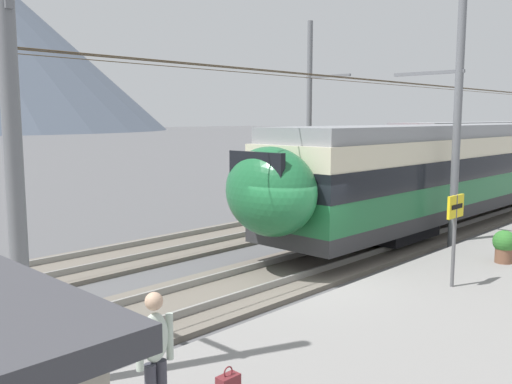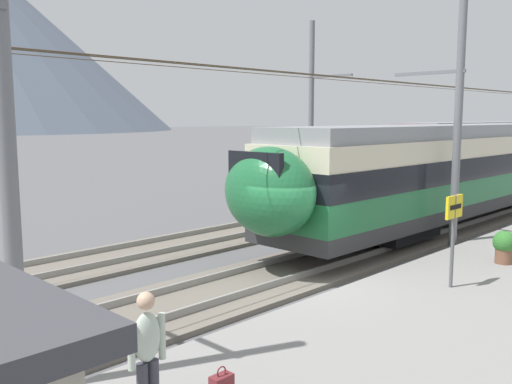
{
  "view_description": "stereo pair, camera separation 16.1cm",
  "coord_description": "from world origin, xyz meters",
  "px_view_note": "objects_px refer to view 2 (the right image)",
  "views": [
    {
      "loc": [
        -10.05,
        -7.91,
        4.09
      ],
      "look_at": [
        1.83,
        3.56,
        1.9
      ],
      "focal_mm": 39.03,
      "sensor_mm": 36.0,
      "label": 1
    },
    {
      "loc": [
        -9.94,
        -8.02,
        4.09
      ],
      "look_at": [
        1.83,
        3.56,
        1.9
      ],
      "focal_mm": 39.03,
      "sensor_mm": 36.0,
      "label": 2
    }
  ],
  "objects_px": {
    "catenary_mast_west": "(1,136)",
    "passenger_walking": "(147,352)",
    "catenary_mast_far_side": "(314,113)",
    "train_near_platform": "(486,163)",
    "platform_sign": "(454,220)",
    "catenary_mast_mid": "(453,122)",
    "train_far_track": "(510,146)",
    "potted_plant_platform_edge": "(504,245)"
  },
  "relations": [
    {
      "from": "train_far_track",
      "to": "catenary_mast_west",
      "type": "bearing_deg",
      "value": -169.76
    },
    {
      "from": "catenary_mast_west",
      "to": "passenger_walking",
      "type": "bearing_deg",
      "value": -70.99
    },
    {
      "from": "train_far_track",
      "to": "catenary_mast_west",
      "type": "height_order",
      "value": "catenary_mast_west"
    },
    {
      "from": "catenary_mast_west",
      "to": "platform_sign",
      "type": "xyz_separation_m",
      "value": [
        8.7,
        -2.22,
        -1.99
      ]
    },
    {
      "from": "passenger_walking",
      "to": "potted_plant_platform_edge",
      "type": "bearing_deg",
      "value": -0.68
    },
    {
      "from": "catenary_mast_west",
      "to": "platform_sign",
      "type": "height_order",
      "value": "catenary_mast_west"
    },
    {
      "from": "catenary_mast_far_side",
      "to": "potted_plant_platform_edge",
      "type": "bearing_deg",
      "value": -116.45
    },
    {
      "from": "train_near_platform",
      "to": "train_far_track",
      "type": "bearing_deg",
      "value": 16.88
    },
    {
      "from": "platform_sign",
      "to": "passenger_walking",
      "type": "distance_m",
      "value": 7.99
    },
    {
      "from": "catenary_mast_mid",
      "to": "platform_sign",
      "type": "height_order",
      "value": "catenary_mast_mid"
    },
    {
      "from": "platform_sign",
      "to": "catenary_mast_mid",
      "type": "bearing_deg",
      "value": 26.44
    },
    {
      "from": "platform_sign",
      "to": "potted_plant_platform_edge",
      "type": "xyz_separation_m",
      "value": [
        2.91,
        -0.05,
        -1.02
      ]
    },
    {
      "from": "platform_sign",
      "to": "potted_plant_platform_edge",
      "type": "relative_size",
      "value": 2.4
    },
    {
      "from": "train_far_track",
      "to": "catenary_mast_mid",
      "type": "xyz_separation_m",
      "value": [
        -22.18,
        -6.39,
        1.75
      ]
    },
    {
      "from": "train_near_platform",
      "to": "catenary_mast_far_side",
      "type": "distance_m",
      "value": 7.61
    },
    {
      "from": "catenary_mast_west",
      "to": "catenary_mast_far_side",
      "type": "distance_m",
      "value": 18.78
    },
    {
      "from": "catenary_mast_west",
      "to": "potted_plant_platform_edge",
      "type": "bearing_deg",
      "value": -11.06
    },
    {
      "from": "train_near_platform",
      "to": "potted_plant_platform_edge",
      "type": "bearing_deg",
      "value": -154.85
    },
    {
      "from": "train_near_platform",
      "to": "catenary_mast_far_side",
      "type": "height_order",
      "value": "catenary_mast_far_side"
    },
    {
      "from": "catenary_mast_mid",
      "to": "train_far_track",
      "type": "bearing_deg",
      "value": 16.06
    },
    {
      "from": "platform_sign",
      "to": "passenger_walking",
      "type": "height_order",
      "value": "platform_sign"
    },
    {
      "from": "train_near_platform",
      "to": "train_far_track",
      "type": "distance_m",
      "value": 15.65
    },
    {
      "from": "catenary_mast_west",
      "to": "catenary_mast_far_side",
      "type": "height_order",
      "value": "catenary_mast_far_side"
    },
    {
      "from": "catenary_mast_far_side",
      "to": "platform_sign",
      "type": "distance_m",
      "value": 13.5
    },
    {
      "from": "catenary_mast_west",
      "to": "catenary_mast_mid",
      "type": "distance_m",
      "value": 13.16
    },
    {
      "from": "potted_plant_platform_edge",
      "to": "catenary_mast_mid",
      "type": "bearing_deg",
      "value": 55.73
    },
    {
      "from": "train_far_track",
      "to": "potted_plant_platform_edge",
      "type": "height_order",
      "value": "train_far_track"
    },
    {
      "from": "catenary_mast_mid",
      "to": "catenary_mast_far_side",
      "type": "height_order",
      "value": "catenary_mast_far_side"
    },
    {
      "from": "train_near_platform",
      "to": "platform_sign",
      "type": "bearing_deg",
      "value": -160.82
    },
    {
      "from": "passenger_walking",
      "to": "catenary_mast_mid",
      "type": "bearing_deg",
      "value": 9.75
    },
    {
      "from": "train_near_platform",
      "to": "catenary_mast_far_side",
      "type": "bearing_deg",
      "value": 118.61
    },
    {
      "from": "catenary_mast_far_side",
      "to": "train_near_platform",
      "type": "bearing_deg",
      "value": -61.39
    },
    {
      "from": "catenary_mast_west",
      "to": "passenger_walking",
      "type": "xyz_separation_m",
      "value": [
        0.74,
        -2.14,
        -2.56
      ]
    },
    {
      "from": "passenger_walking",
      "to": "potted_plant_platform_edge",
      "type": "relative_size",
      "value": 1.97
    },
    {
      "from": "catenary_mast_mid",
      "to": "platform_sign",
      "type": "distance_m",
      "value": 5.4
    },
    {
      "from": "catenary_mast_far_side",
      "to": "platform_sign",
      "type": "relative_size",
      "value": 22.76
    },
    {
      "from": "train_near_platform",
      "to": "passenger_walking",
      "type": "height_order",
      "value": "train_near_platform"
    },
    {
      "from": "catenary_mast_west",
      "to": "potted_plant_platform_edge",
      "type": "relative_size",
      "value": 54.6
    },
    {
      "from": "catenary_mast_west",
      "to": "passenger_walking",
      "type": "relative_size",
      "value": 27.76
    },
    {
      "from": "potted_plant_platform_edge",
      "to": "train_near_platform",
      "type": "bearing_deg",
      "value": 25.15
    },
    {
      "from": "train_far_track",
      "to": "catenary_mast_far_side",
      "type": "relative_size",
      "value": 0.62
    },
    {
      "from": "platform_sign",
      "to": "passenger_walking",
      "type": "xyz_separation_m",
      "value": [
        -7.97,
        0.08,
        -0.57
      ]
    }
  ]
}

